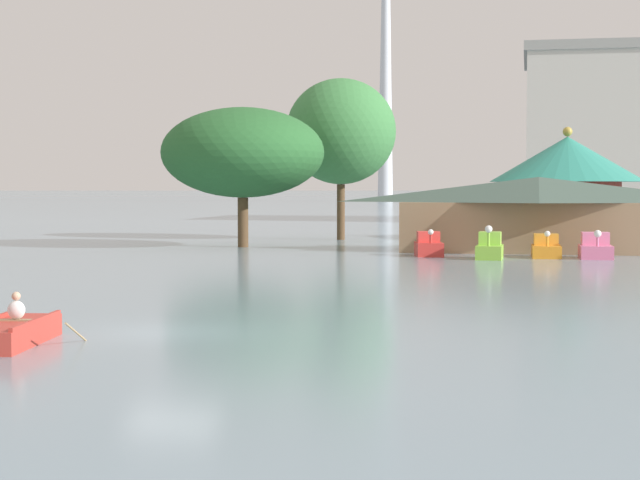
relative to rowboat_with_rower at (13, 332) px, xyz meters
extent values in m
plane|color=gray|center=(3.10, 2.76, -0.30)|extent=(2000.00, 2000.00, 0.00)
cube|color=#B7382D|center=(0.00, -0.01, -0.03)|extent=(1.76, 3.84, 0.54)
cube|color=#B7382D|center=(0.59, 0.07, 0.30)|extent=(0.56, 3.50, 0.10)
cube|color=#997F5B|center=(-0.04, 0.27, 0.27)|extent=(1.11, 0.38, 0.04)
ellipsoid|color=white|center=(-0.04, 0.27, 0.52)|extent=(0.48, 0.38, 0.46)
sphere|color=tan|center=(-0.04, 0.27, 0.86)|extent=(0.22, 0.22, 0.22)
cylinder|color=tan|center=(1.56, 0.29, -0.03)|extent=(0.30, 1.88, 0.79)
cube|color=red|center=(6.92, 34.49, 0.08)|extent=(1.85, 2.52, 0.76)
cube|color=#E8423C|center=(6.87, 34.77, 0.76)|extent=(1.39, 1.25, 0.60)
cylinder|color=red|center=(7.10, 33.60, 0.69)|extent=(0.14, 0.14, 0.46)
sphere|color=white|center=(7.10, 33.60, 1.07)|extent=(0.31, 0.31, 0.31)
cube|color=#8CCC3F|center=(10.31, 32.77, 0.07)|extent=(1.41, 2.54, 0.73)
cube|color=#A0E24F|center=(10.32, 33.08, 0.78)|extent=(1.18, 1.15, 0.70)
cylinder|color=#8CCC3F|center=(10.28, 31.77, 0.79)|extent=(0.14, 0.14, 0.70)
sphere|color=white|center=(10.28, 31.77, 1.33)|extent=(0.39, 0.39, 0.39)
cube|color=orange|center=(13.28, 34.55, 0.03)|extent=(1.60, 2.70, 0.66)
cube|color=gold|center=(13.27, 34.88, 0.67)|extent=(1.33, 1.23, 0.61)
cylinder|color=orange|center=(13.31, 33.49, 0.62)|extent=(0.14, 0.14, 0.52)
sphere|color=white|center=(13.31, 33.49, 1.04)|extent=(0.31, 0.31, 0.31)
cube|color=pink|center=(15.86, 34.28, 0.05)|extent=(1.74, 2.52, 0.70)
cube|color=pink|center=(15.85, 34.59, 0.75)|extent=(1.45, 1.15, 0.69)
cylinder|color=pink|center=(15.88, 33.29, 0.64)|extent=(0.14, 0.14, 0.47)
sphere|color=white|center=(15.88, 33.29, 1.07)|extent=(0.39, 0.39, 0.39)
cube|color=#9E7F5B|center=(12.90, 39.80, 1.17)|extent=(15.84, 5.84, 2.93)
pyramid|color=#42564C|center=(12.90, 39.80, 3.37)|extent=(17.11, 6.71, 1.48)
cylinder|color=#993328|center=(15.05, 54.71, 1.80)|extent=(7.70, 7.70, 4.20)
cone|color=teal|center=(15.05, 54.71, 5.53)|extent=(11.14, 11.14, 3.27)
sphere|color=#B7993D|center=(15.05, 54.71, 7.52)|extent=(0.70, 0.70, 0.70)
cylinder|color=brown|center=(-5.46, 40.80, 1.27)|extent=(0.67, 0.67, 3.14)
ellipsoid|color=#28602D|center=(-5.46, 40.80, 5.70)|extent=(10.33, 10.33, 5.70)
cylinder|color=brown|center=(-0.99, 51.16, 1.71)|extent=(0.57, 0.57, 4.01)
ellipsoid|color=#3D7F42|center=(-0.99, 51.16, 7.52)|extent=(7.93, 7.93, 7.61)
camera|label=1|loc=(12.27, -23.37, 3.55)|focal=58.81mm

